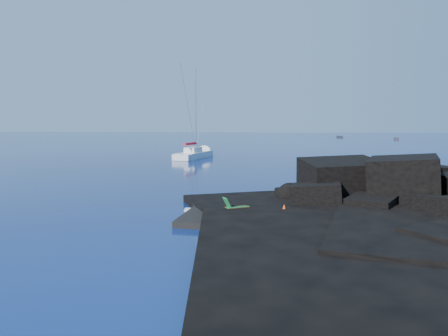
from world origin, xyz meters
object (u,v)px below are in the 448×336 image
at_px(sailboat, 195,158).
at_px(deck_chair, 237,204).
at_px(marker_cone, 284,209).
at_px(distant_boat_a, 340,137).
at_px(distant_boat_b, 396,139).
at_px(sunbather, 226,211).

height_order(sailboat, deck_chair, sailboat).
distance_m(deck_chair, marker_cone, 2.70).
bearing_deg(deck_chair, distant_boat_a, 48.95).
distance_m(marker_cone, distant_boat_a, 133.88).
bearing_deg(distant_boat_b, sailboat, -111.17).
distance_m(deck_chair, sunbather, 0.80).
height_order(sailboat, distant_boat_a, sailboat).
bearing_deg(distant_boat_a, sailboat, -120.41).
relative_size(distant_boat_a, distant_boat_b, 0.92).
height_order(sunbather, distant_boat_a, sunbather).
bearing_deg(deck_chair, sailboat, 73.42).
bearing_deg(marker_cone, distant_boat_b, 71.03).
height_order(sailboat, distant_boat_b, sailboat).
bearing_deg(distant_boat_b, distant_boat_a, 148.01).
height_order(sunbather, distant_boat_b, sunbather).
distance_m(sailboat, sunbather, 42.03).
xyz_separation_m(sunbather, distant_boat_b, (43.34, 116.77, -0.51)).
xyz_separation_m(deck_chair, distant_boat_b, (42.73, 116.40, -0.85)).
distance_m(sunbather, distant_boat_b, 124.55).
relative_size(sailboat, sunbather, 8.22).
bearing_deg(distant_boat_b, sunbather, -97.12).
bearing_deg(sailboat, distant_boat_b, 69.79).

